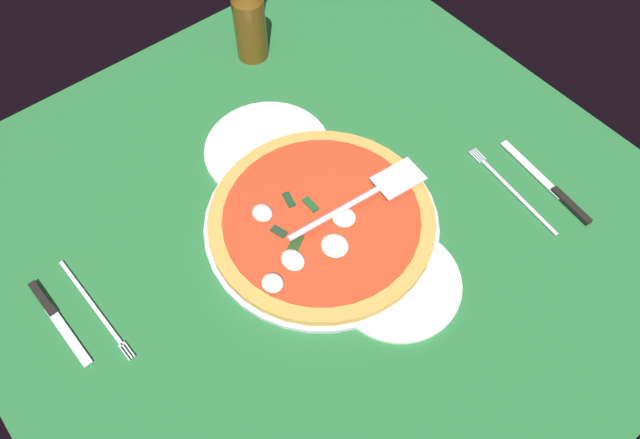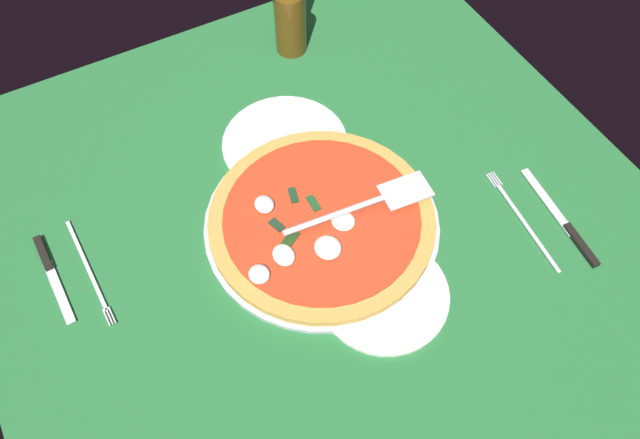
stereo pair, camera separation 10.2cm
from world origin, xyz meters
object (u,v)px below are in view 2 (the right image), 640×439
at_px(dinner_plate_right, 384,294).
at_px(place_setting_far, 544,223).
at_px(place_setting_near, 70,272).
at_px(pizza, 319,221).
at_px(pizza_server, 365,204).
at_px(dinner_plate_left, 285,144).
at_px(beer_bottle, 290,10).

height_order(dinner_plate_right, place_setting_far, place_setting_far).
distance_m(dinner_plate_right, place_setting_near, 0.49).
distance_m(pizza, place_setting_near, 0.40).
relative_size(pizza, place_setting_near, 1.69).
xyz_separation_m(dinner_plate_right, place_setting_near, (-0.27, -0.41, -0.00)).
relative_size(dinner_plate_right, place_setting_far, 0.87).
bearing_deg(pizza_server, dinner_plate_right, -103.04).
relative_size(dinner_plate_left, pizza_server, 0.88).
bearing_deg(dinner_plate_right, dinner_plate_left, 179.53).
xyz_separation_m(place_setting_far, beer_bottle, (-0.57, -0.17, 0.09)).
xyz_separation_m(pizza_server, place_setting_far, (0.15, 0.26, -0.04)).
bearing_deg(dinner_plate_left, pizza, -9.23).
bearing_deg(dinner_plate_left, place_setting_near, -80.30).
xyz_separation_m(pizza_server, beer_bottle, (-0.42, 0.08, 0.05)).
xyz_separation_m(dinner_plate_right, place_setting_far, (0.02, 0.30, -0.00)).
bearing_deg(dinner_plate_left, beer_bottle, 150.03).
bearing_deg(dinner_plate_right, place_setting_far, 87.08).
height_order(dinner_plate_right, place_setting_near, place_setting_near).
distance_m(pizza, beer_bottle, 0.43).
relative_size(dinner_plate_left, pizza, 0.61).
bearing_deg(beer_bottle, place_setting_near, -61.95).
relative_size(place_setting_near, place_setting_far, 0.95).
bearing_deg(place_setting_far, pizza_server, 65.68).
height_order(dinner_plate_right, pizza, pizza).
height_order(pizza, place_setting_far, pizza).
bearing_deg(beer_bottle, pizza, -21.15).
distance_m(pizza_server, beer_bottle, 0.43).
bearing_deg(pizza, place_setting_far, 62.32).
bearing_deg(dinner_plate_right, pizza_server, 161.58).
distance_m(dinner_plate_left, dinner_plate_right, 0.34).
height_order(place_setting_near, place_setting_far, same).
bearing_deg(place_setting_near, dinner_plate_left, 97.82).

